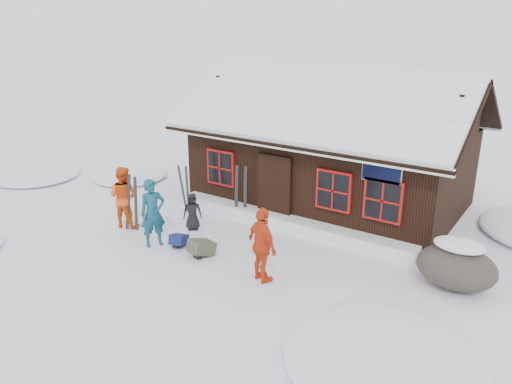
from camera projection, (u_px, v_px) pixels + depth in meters
ground at (199, 243)px, 13.62m from camera, size 120.00×120.00×0.00m
mountain_hut at (332, 155)px, 16.19m from camera, size 8.90×6.09×4.42m
snow_drift at (288, 222)px, 14.52m from camera, size 7.60×0.60×0.35m
snow_mounds at (286, 233)px, 14.20m from camera, size 20.60×13.20×0.48m
skier_teal at (153, 213)px, 13.18m from camera, size 0.71×0.80×1.85m
skier_orange_left at (123, 197)px, 14.42m from camera, size 1.05×0.92×1.82m
skier_orange_right at (262, 245)px, 11.35m from camera, size 1.15×0.85×1.81m
skier_crouched at (192, 212)px, 14.30m from camera, size 0.63×0.62×1.09m
boulder at (456, 266)px, 11.22m from camera, size 1.78×1.33×1.04m
ski_pair_left at (132, 204)px, 14.16m from camera, size 0.57×0.16×1.72m
ski_pair_mid at (185, 190)px, 15.53m from camera, size 0.54×0.19×1.56m
ski_pair_right at (241, 192)px, 15.11m from camera, size 0.41×0.17×1.70m
ski_poles at (261, 236)px, 12.65m from camera, size 0.22×0.11×1.23m
backpack_blue at (179, 242)px, 13.34m from camera, size 0.51×0.59×0.27m
backpack_olive at (201, 250)px, 12.80m from camera, size 0.59×0.70×0.34m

